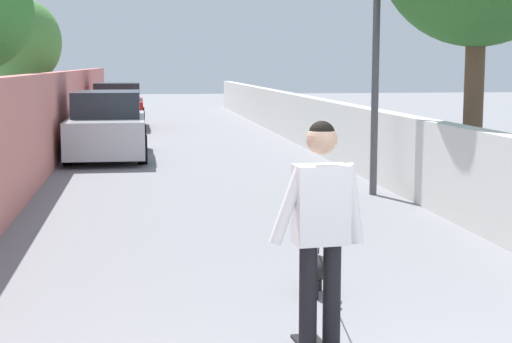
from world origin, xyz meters
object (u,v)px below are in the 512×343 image
at_px(person_skateboarder, 321,219).
at_px(dog, 317,266).
at_px(tree_left_mid, 22,43).
at_px(car_far, 118,107).
at_px(car_near, 107,127).

relative_size(person_skateboarder, dog, 0.85).
bearing_deg(tree_left_mid, dog, -162.97).
bearing_deg(car_far, tree_left_mid, 149.32).
bearing_deg(dog, car_far, 6.81).
bearing_deg(person_skateboarder, car_far, 5.34).
relative_size(tree_left_mid, car_near, 0.91).
bearing_deg(car_far, dog, -173.19).
distance_m(person_skateboarder, car_near, 13.31).
distance_m(tree_left_mid, person_skateboarder, 18.18).
height_order(car_near, car_far, same).
bearing_deg(dog, person_skateboarder, 167.84).
relative_size(tree_left_mid, car_far, 1.01).
distance_m(person_skateboarder, car_far, 21.79).
relative_size(tree_left_mid, dog, 2.00).
height_order(tree_left_mid, person_skateboarder, tree_left_mid).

